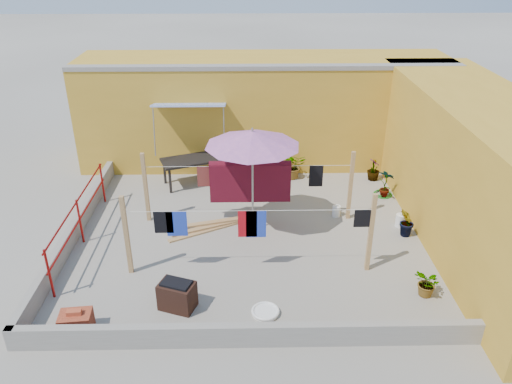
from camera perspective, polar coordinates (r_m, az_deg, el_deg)
ground at (r=11.89m, az=-0.81°, el=-4.99°), size 80.00×80.00×0.00m
wall_back at (r=15.52m, az=0.89°, el=9.37°), size 11.00×3.27×3.21m
wall_right at (r=12.30m, az=24.16°, el=2.04°), size 2.40×9.00×3.20m
parapet_front at (r=8.90m, az=-0.65°, el=-16.02°), size 8.30×0.16×0.44m
parapet_left at (r=12.46m, az=-19.99°, el=-4.03°), size 0.16×7.30×0.44m
red_railing at (r=11.98m, az=-19.59°, el=-2.47°), size 0.05×4.20×1.10m
clothesline_rig at (r=11.91m, az=-0.73°, el=0.62°), size 5.09×2.35×1.80m
patio_umbrella at (r=11.11m, az=-0.41°, el=6.04°), size 2.36×2.36×2.59m
outdoor_table at (r=14.20m, az=-7.38°, el=3.50°), size 1.83×1.37×0.77m
brick_stack at (r=9.69m, az=-19.85°, el=-13.87°), size 0.59×0.46×0.49m
lumber_pile at (r=12.19m, az=-5.03°, el=-3.88°), size 2.10×1.13×0.13m
brazier at (r=9.72m, az=-8.99°, el=-11.57°), size 0.77×0.64×0.59m
white_basin at (r=9.62m, az=1.08°, el=-13.52°), size 0.53×0.53×0.09m
water_jug_a at (r=12.68m, az=16.16°, el=-3.14°), size 0.23×0.23×0.36m
water_jug_b at (r=12.80m, az=9.17°, el=-2.15°), size 0.21×0.21×0.32m
green_hose at (r=14.15m, az=14.28°, el=-0.19°), size 0.52×0.52×0.08m
plant_back_a at (r=14.61m, az=4.29°, el=2.99°), size 0.76×0.69×0.76m
plant_back_b at (r=14.87m, az=13.29°, el=2.54°), size 0.45×0.45×0.66m
plant_right_a at (r=13.86m, az=14.61°, el=0.94°), size 0.53×0.52×0.84m
plant_right_b at (r=12.20m, az=16.87°, el=-3.36°), size 0.41×0.47×0.75m
plant_right_c at (r=10.44m, az=19.06°, el=-9.89°), size 0.58×0.62×0.58m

